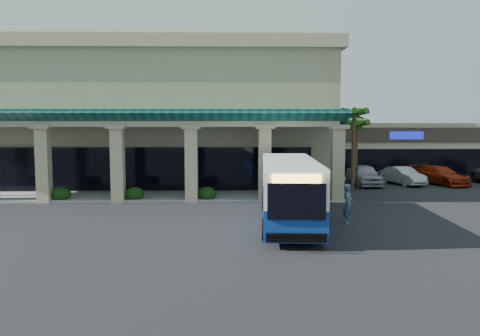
{
  "coord_description": "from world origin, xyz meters",
  "views": [
    {
      "loc": [
        -0.57,
        -23.4,
        4.74
      ],
      "look_at": [
        -0.04,
        4.09,
        2.2
      ],
      "focal_mm": 35.0,
      "sensor_mm": 36.0,
      "label": 1
    }
  ],
  "objects_px": {
    "transit_bus": "(289,191)",
    "pedestrian": "(348,204)",
    "car_white": "(403,176)",
    "car_red": "(440,175)",
    "car_silver": "(364,175)"
  },
  "relations": [
    {
      "from": "car_silver",
      "to": "car_white",
      "type": "bearing_deg",
      "value": 5.73
    },
    {
      "from": "car_silver",
      "to": "car_red",
      "type": "distance_m",
      "value": 6.26
    },
    {
      "from": "pedestrian",
      "to": "car_silver",
      "type": "relative_size",
      "value": 0.39
    },
    {
      "from": "transit_bus",
      "to": "car_white",
      "type": "xyz_separation_m",
      "value": [
        10.86,
        14.26,
        -0.82
      ]
    },
    {
      "from": "car_white",
      "to": "car_red",
      "type": "xyz_separation_m",
      "value": [
        3.03,
        0.05,
        0.03
      ]
    },
    {
      "from": "transit_bus",
      "to": "car_white",
      "type": "relative_size",
      "value": 2.55
    },
    {
      "from": "car_white",
      "to": "transit_bus",
      "type": "bearing_deg",
      "value": -143.36
    },
    {
      "from": "pedestrian",
      "to": "car_red",
      "type": "relative_size",
      "value": 0.38
    },
    {
      "from": "car_white",
      "to": "car_red",
      "type": "height_order",
      "value": "car_red"
    },
    {
      "from": "transit_bus",
      "to": "car_white",
      "type": "distance_m",
      "value": 17.95
    },
    {
      "from": "car_silver",
      "to": "car_red",
      "type": "relative_size",
      "value": 0.96
    },
    {
      "from": "car_silver",
      "to": "car_red",
      "type": "xyz_separation_m",
      "value": [
        6.24,
        0.45,
        -0.09
      ]
    },
    {
      "from": "transit_bus",
      "to": "pedestrian",
      "type": "distance_m",
      "value": 2.92
    },
    {
      "from": "car_white",
      "to": "pedestrian",
      "type": "bearing_deg",
      "value": -135.0
    },
    {
      "from": "car_silver",
      "to": "car_white",
      "type": "height_order",
      "value": "car_silver"
    }
  ]
}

